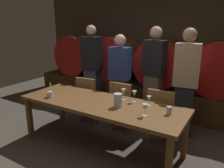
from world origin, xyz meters
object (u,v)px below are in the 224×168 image
object	(u,v)px
wine_barrel_left	(117,58)
wine_glass_far_right	(145,107)
candle_center	(51,92)
cup_right	(169,111)
chair_center	(123,104)
chair_right	(162,113)
wine_barrel_right	(220,68)
wine_glass_far_left	(124,92)
guest_far_left	(92,68)
wine_barrel_far_left	(80,55)
wine_glass_center_right	(149,99)
dining_table	(101,107)
wine_barrel_center	(162,63)
wine_glass_center_left	(134,94)
guest_center_left	(120,78)
pitcher	(118,100)
cup_left	(50,94)
guest_center_right	(154,75)
chair_left	(89,97)
guest_far_right	(185,83)

from	to	relation	value
wine_barrel_left	wine_glass_far_right	bearing A→B (deg)	-52.23
candle_center	cup_right	bearing A→B (deg)	7.34
chair_center	candle_center	distance (m)	1.22
wine_glass_far_right	chair_right	bearing A→B (deg)	91.60
wine_barrel_right	wine_glass_far_right	xyz separation A→B (m)	(-0.59, -2.07, -0.19)
wine_glass_far_left	guest_far_left	bearing A→B (deg)	144.32
wine_barrel_far_left	wine_glass_center_right	size ratio (longest dim) A/B	7.14
dining_table	cup_right	xyz separation A→B (m)	(0.98, 0.08, 0.12)
wine_barrel_far_left	wine_barrel_center	bearing A→B (deg)	0.00
wine_glass_center_left	guest_center_left	bearing A→B (deg)	131.23
guest_far_left	guest_center_left	distance (m)	0.72
pitcher	cup_right	size ratio (longest dim) A/B	1.79
wine_barrel_center	wine_barrel_right	xyz separation A→B (m)	(1.09, 0.00, 0.00)
wine_glass_center_right	cup_left	xyz separation A→B (m)	(-1.42, -0.46, -0.05)
chair_right	guest_center_right	bearing A→B (deg)	-59.42
chair_center	wine_glass_far_left	xyz separation A→B (m)	(0.23, -0.41, 0.36)
chair_left	guest_far_right	size ratio (longest dim) A/B	0.50
guest_center_right	wine_barrel_far_left	bearing A→B (deg)	-11.03
wine_barrel_center	cup_right	bearing A→B (deg)	-68.33
guest_center_right	candle_center	xyz separation A→B (m)	(-1.15, -1.42, -0.13)
chair_right	guest_center_left	bearing A→B (deg)	-23.78
guest_center_right	wine_barrel_right	bearing A→B (deg)	-139.91
wine_barrel_center	wine_glass_center_right	size ratio (longest dim) A/B	7.14
wine_barrel_far_left	wine_barrel_right	distance (m)	3.31
chair_left	candle_center	bearing A→B (deg)	74.61
guest_center_left	candle_center	world-z (taller)	guest_center_left
chair_right	chair_center	bearing A→B (deg)	-4.74
dining_table	wine_glass_far_left	xyz separation A→B (m)	(0.24, 0.26, 0.19)
candle_center	cup_left	world-z (taller)	candle_center
guest_center_right	cup_right	size ratio (longest dim) A/B	17.08
chair_right	candle_center	bearing A→B (deg)	25.27
wine_barrel_far_left	chair_center	bearing A→B (deg)	-32.86
dining_table	guest_far_left	size ratio (longest dim) A/B	1.37
guest_center_left	pitcher	xyz separation A→B (m)	(0.57, -1.05, -0.02)
wine_barrel_far_left	guest_far_left	bearing A→B (deg)	-39.44
dining_table	pitcher	bearing A→B (deg)	-3.47
chair_left	wine_glass_center_left	bearing A→B (deg)	156.54
guest_center_right	wine_glass_center_left	size ratio (longest dim) A/B	10.53
wine_barrel_right	pitcher	bearing A→B (deg)	-117.41
wine_barrel_center	wine_barrel_right	distance (m)	1.09
chair_right	wine_glass_far_right	xyz separation A→B (m)	(0.02, -0.74, 0.35)
dining_table	chair_right	world-z (taller)	chair_right
guest_far_left	cup_right	bearing A→B (deg)	150.12
guest_far_left	candle_center	size ratio (longest dim) A/B	8.09
chair_center	chair_right	size ratio (longest dim) A/B	1.00
wine_barrel_center	chair_right	world-z (taller)	wine_barrel_center
guest_far_left	guest_far_right	xyz separation A→B (m)	(1.91, -0.08, -0.01)
chair_center	pitcher	xyz separation A→B (m)	(0.29, -0.69, 0.33)
guest_far_left	wine_glass_far_left	size ratio (longest dim) A/B	10.50
wine_glass_far_left	wine_glass_far_right	xyz separation A→B (m)	(0.50, -0.37, -0.01)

